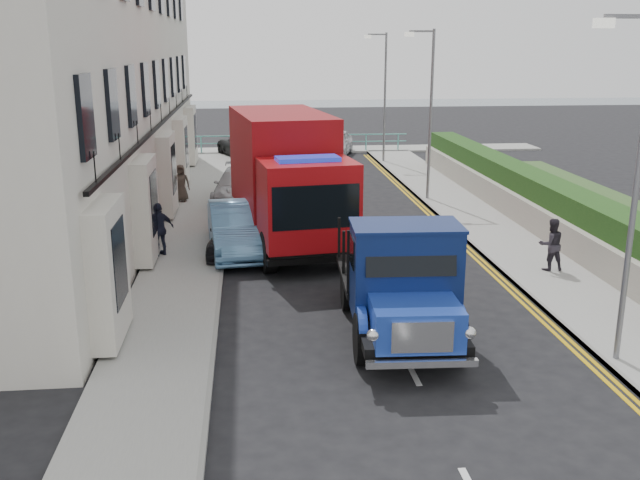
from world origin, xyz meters
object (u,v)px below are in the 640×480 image
at_px(bedford_lorry, 403,290).
at_px(red_lorry, 286,175).
at_px(lamp_far, 383,90).
at_px(lamp_mid, 428,105).
at_px(lamp_near, 632,174).
at_px(parked_car_front, 238,232).

xyz_separation_m(bedford_lorry, red_lorry, (-2.05, 8.73, 0.99)).
xyz_separation_m(lamp_far, bedford_lorry, (-4.10, -24.54, -2.74)).
bearing_deg(lamp_mid, red_lorry, -136.61).
relative_size(lamp_near, lamp_mid, 1.00).
bearing_deg(lamp_far, bedford_lorry, -99.49).
bearing_deg(bedford_lorry, lamp_far, 83.12).
height_order(lamp_far, red_lorry, lamp_far).
height_order(bedford_lorry, red_lorry, red_lorry).
bearing_deg(lamp_mid, bedford_lorry, -105.76).
relative_size(lamp_mid, red_lorry, 0.84).
height_order(lamp_near, bedford_lorry, lamp_near).
relative_size(lamp_mid, bedford_lorry, 1.19).
distance_m(lamp_mid, red_lorry, 8.64).
xyz_separation_m(bedford_lorry, parked_car_front, (-3.67, 7.54, -0.60)).
distance_m(red_lorry, parked_car_front, 2.57).
bearing_deg(red_lorry, bedford_lorry, -84.64).
bearing_deg(lamp_near, lamp_mid, 90.00).
relative_size(bedford_lorry, parked_car_front, 1.52).
xyz_separation_m(lamp_mid, bedford_lorry, (-4.10, -14.54, -2.74)).
bearing_deg(bedford_lorry, lamp_near, -16.94).
bearing_deg(bedford_lorry, parked_car_front, 118.59).
height_order(lamp_near, red_lorry, lamp_near).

